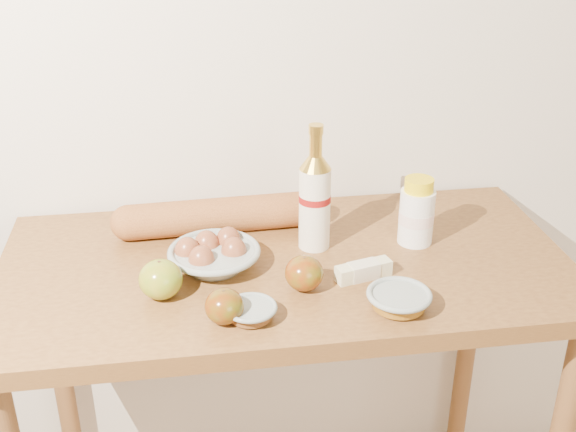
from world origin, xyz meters
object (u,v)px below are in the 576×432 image
object	(u,v)px
cream_bottle	(417,213)
baguette	(219,215)
egg_bowl	(213,255)
bourbon_bottle	(315,199)
table	(286,310)

from	to	relation	value
cream_bottle	baguette	bearing A→B (deg)	140.09
egg_bowl	baguette	world-z (taller)	baguette
baguette	bourbon_bottle	bearing A→B (deg)	-28.91
table	egg_bowl	world-z (taller)	egg_bowl
cream_bottle	baguette	distance (m)	0.44
baguette	egg_bowl	bearing A→B (deg)	-100.16
bourbon_bottle	egg_bowl	size ratio (longest dim) A/B	1.12
bourbon_bottle	egg_bowl	distance (m)	0.24
table	egg_bowl	xyz separation A→B (m)	(-0.15, -0.00, 0.15)
table	cream_bottle	distance (m)	0.35
table	egg_bowl	size ratio (longest dim) A/B	4.80
cream_bottle	baguette	world-z (taller)	cream_bottle
bourbon_bottle	baguette	xyz separation A→B (m)	(-0.20, 0.10, -0.07)
bourbon_bottle	egg_bowl	xyz separation A→B (m)	(-0.22, -0.06, -0.09)
table	bourbon_bottle	bearing A→B (deg)	38.37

